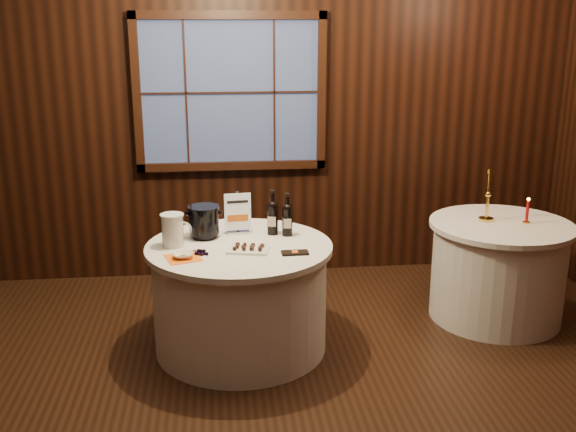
{
  "coord_description": "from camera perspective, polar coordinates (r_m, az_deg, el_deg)",
  "views": [
    {
      "loc": [
        -0.14,
        -3.37,
        2.25
      ],
      "look_at": [
        0.33,
        0.9,
        0.99
      ],
      "focal_mm": 42.0,
      "sensor_mm": 36.0,
      "label": 1
    }
  ],
  "objects": [
    {
      "name": "ground",
      "position": [
        4.05,
        -3.37,
        -17.43
      ],
      "size": [
        6.0,
        6.0,
        0.0
      ],
      "primitive_type": "plane",
      "color": "black",
      "rests_on": "ground"
    },
    {
      "name": "sign_stand",
      "position": [
        4.83,
        -4.28,
        -0.28
      ],
      "size": [
        0.19,
        0.1,
        0.31
      ],
      "rotation": [
        0.0,
        0.0,
        0.09
      ],
      "color": "#B5B4BB",
      "rests_on": "main_table"
    },
    {
      "name": "port_bottle_left",
      "position": [
        4.78,
        -1.31,
        0.06
      ],
      "size": [
        0.08,
        0.09,
        0.32
      ],
      "rotation": [
        0.0,
        0.0,
        -0.25
      ],
      "color": "black",
      "rests_on": "main_table"
    },
    {
      "name": "port_bottle_right",
      "position": [
        4.76,
        -0.06,
        -0.12
      ],
      "size": [
        0.07,
        0.08,
        0.31
      ],
      "rotation": [
        0.0,
        0.0,
        -0.07
      ],
      "color": "black",
      "rests_on": "main_table"
    },
    {
      "name": "ice_bucket",
      "position": [
        4.75,
        -7.13,
        -0.43
      ],
      "size": [
        0.22,
        0.22,
        0.23
      ],
      "color": "black",
      "rests_on": "main_table"
    },
    {
      "name": "red_candle",
      "position": [
        5.36,
        19.59,
        0.23
      ],
      "size": [
        0.05,
        0.05,
        0.2
      ],
      "color": "gold",
      "rests_on": "side_table"
    },
    {
      "name": "side_table",
      "position": [
        5.46,
        17.32,
        -4.39
      ],
      "size": [
        1.08,
        1.08,
        0.77
      ],
      "color": "white",
      "rests_on": "ground"
    },
    {
      "name": "orange_napkin",
      "position": [
        4.4,
        -8.86,
        -3.52
      ],
      "size": [
        0.27,
        0.27,
        0.0
      ],
      "primitive_type": "cube",
      "rotation": [
        0.0,
        0.0,
        0.3
      ],
      "color": "orange",
      "rests_on": "main_table"
    },
    {
      "name": "main_table",
      "position": [
        4.75,
        -4.07,
        -6.81
      ],
      "size": [
        1.28,
        1.28,
        0.77
      ],
      "color": "white",
      "rests_on": "ground"
    },
    {
      "name": "grape_bunch",
      "position": [
        4.45,
        -7.34,
        -3.01
      ],
      "size": [
        0.15,
        0.09,
        0.03
      ],
      "rotation": [
        0.0,
        0.0,
        -0.37
      ],
      "color": "black",
      "rests_on": "main_table"
    },
    {
      "name": "chocolate_plate",
      "position": [
        4.48,
        -3.38,
        -2.78
      ],
      "size": [
        0.31,
        0.24,
        0.04
      ],
      "rotation": [
        0.0,
        0.0,
        -0.23
      ],
      "color": "white",
      "rests_on": "main_table"
    },
    {
      "name": "back_wall",
      "position": [
        5.9,
        -4.88,
        9.38
      ],
      "size": [
        6.0,
        0.1,
        3.0
      ],
      "color": "black",
      "rests_on": "ground"
    },
    {
      "name": "glass_pitcher",
      "position": [
        4.6,
        -9.72,
        -1.18
      ],
      "size": [
        0.21,
        0.16,
        0.23
      ],
      "rotation": [
        0.0,
        0.0,
        -0.08
      ],
      "color": "silver",
      "rests_on": "main_table"
    },
    {
      "name": "cracker_bowl",
      "position": [
        4.39,
        -8.87,
        -3.3
      ],
      "size": [
        0.14,
        0.14,
        0.03
      ],
      "primitive_type": "imported",
      "rotation": [
        0.0,
        0.0,
        0.07
      ],
      "color": "white",
      "rests_on": "orange_napkin"
    },
    {
      "name": "brass_candlestick",
      "position": [
        5.33,
        16.54,
        1.14
      ],
      "size": [
        0.11,
        0.11,
        0.4
      ],
      "color": "gold",
      "rests_on": "side_table"
    },
    {
      "name": "chocolate_box",
      "position": [
        4.42,
        0.59,
        -3.13
      ],
      "size": [
        0.18,
        0.09,
        0.01
      ],
      "primitive_type": "cube",
      "rotation": [
        0.0,
        0.0,
        0.01
      ],
      "color": "black",
      "rests_on": "main_table"
    }
  ]
}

